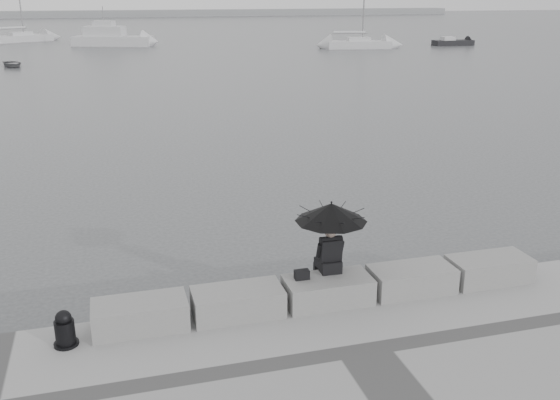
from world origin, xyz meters
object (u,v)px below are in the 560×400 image
object	(u,v)px
seated_person	(331,220)
small_motorboat	(453,43)
motor_cruiser	(113,38)
dinghy	(12,64)
sailboat_right	(358,43)
sailboat_left	(21,37)
mooring_bollard	(65,331)

from	to	relation	value
seated_person	small_motorboat	world-z (taller)	seated_person
motor_cruiser	dinghy	world-z (taller)	motor_cruiser
motor_cruiser	small_motorboat	world-z (taller)	motor_cruiser
sailboat_right	small_motorboat	size ratio (longest dim) A/B	2.69
sailboat_right	motor_cruiser	bearing A→B (deg)	167.11
seated_person	sailboat_left	world-z (taller)	sailboat_left
seated_person	sailboat_left	size ratio (longest dim) A/B	0.11
mooring_bollard	small_motorboat	distance (m)	70.27
small_motorboat	sailboat_right	bearing A→B (deg)	-175.63
seated_person	mooring_bollard	size ratio (longest dim) A/B	2.19
mooring_bollard	sailboat_right	world-z (taller)	sailboat_right
seated_person	dinghy	xyz separation A→B (m)	(-10.97, 47.05, -1.78)
sailboat_right	dinghy	bearing A→B (deg)	-155.98
motor_cruiser	sailboat_left	bearing A→B (deg)	159.55
sailboat_right	motor_cruiser	xyz separation A→B (m)	(-26.16, 10.84, 0.36)
sailboat_right	dinghy	size ratio (longest dim) A/B	4.26
dinghy	small_motorboat	bearing A→B (deg)	-10.59
dinghy	sailboat_right	bearing A→B (deg)	-7.77
seated_person	small_motorboat	distance (m)	67.22
mooring_bollard	small_motorboat	bearing A→B (deg)	54.47
seated_person	mooring_bollard	world-z (taller)	seated_person
seated_person	motor_cruiser	size ratio (longest dim) A/B	0.15
sailboat_left	small_motorboat	world-z (taller)	sailboat_left
sailboat_right	small_motorboat	world-z (taller)	sailboat_right
small_motorboat	dinghy	distance (m)	48.05
sailboat_left	small_motorboat	xyz separation A→B (m)	(49.35, -19.70, -0.21)
mooring_bollard	small_motorboat	size ratio (longest dim) A/B	0.13
mooring_bollard	sailboat_right	distance (m)	63.34
motor_cruiser	small_motorboat	xyz separation A→B (m)	(38.36, -10.16, -0.57)
small_motorboat	motor_cruiser	bearing A→B (deg)	166.31
sailboat_left	dinghy	world-z (taller)	sailboat_left
motor_cruiser	dinghy	xyz separation A→B (m)	(-8.72, -19.79, -0.64)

